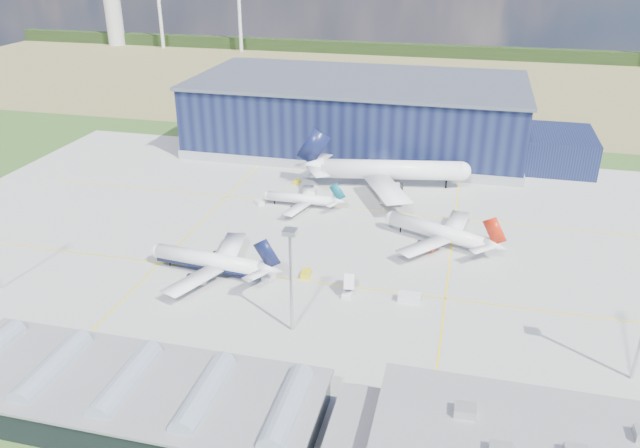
{
  "coord_description": "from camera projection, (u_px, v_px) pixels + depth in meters",
  "views": [
    {
      "loc": [
        41.36,
        -133.07,
        74.01
      ],
      "look_at": [
        6.61,
        7.85,
        6.75
      ],
      "focal_mm": 35.0,
      "sensor_mm": 36.0,
      "label": 1
    }
  ],
  "objects": [
    {
      "name": "farmland",
      "position": [
        399.0,
        80.0,
        351.13
      ],
      "size": [
        600.0,
        220.0,
        0.01
      ],
      "primitive_type": "cube",
      "color": "#92854E",
      "rests_on": "ground"
    },
    {
      "name": "airstair",
      "position": [
        349.0,
        285.0,
        141.64
      ],
      "size": [
        3.02,
        5.85,
        3.58
      ],
      "primitive_type": "cube",
      "rotation": [
        0.0,
        0.0,
        0.14
      ],
      "color": "silver",
      "rests_on": "ground"
    },
    {
      "name": "light_mast_center",
      "position": [
        291.0,
        264.0,
        122.24
      ],
      "size": [
        2.6,
        2.6,
        23.0
      ],
      "color": "#B9BBC1",
      "rests_on": "ground"
    },
    {
      "name": "gse_cart_a",
      "position": [
        269.0,
        278.0,
        147.02
      ],
      "size": [
        2.72,
        3.54,
        1.37
      ],
      "primitive_type": "cube",
      "rotation": [
        0.0,
        0.0,
        -0.21
      ],
      "color": "silver",
      "rests_on": "ground"
    },
    {
      "name": "gse_cart_b",
      "position": [
        259.0,
        203.0,
        188.39
      ],
      "size": [
        3.65,
        3.59,
        1.33
      ],
      "primitive_type": "cube",
      "rotation": [
        0.0,
        0.0,
        0.83
      ],
      "color": "silver",
      "rests_on": "ground"
    },
    {
      "name": "car_b",
      "position": [
        605.0,
        427.0,
        102.44
      ],
      "size": [
        4.03,
        1.65,
        1.3
      ],
      "primitive_type": "imported",
      "rotation": [
        0.0,
        0.0,
        1.5
      ],
      "color": "#99999E",
      "rests_on": "ground"
    },
    {
      "name": "gse_van_a",
      "position": [
        409.0,
        298.0,
        138.2
      ],
      "size": [
        4.93,
        2.23,
        2.14
      ],
      "primitive_type": "cube",
      "rotation": [
        0.0,
        0.0,
        1.55
      ],
      "color": "silver",
      "rests_on": "ground"
    },
    {
      "name": "hangar",
      "position": [
        365.0,
        117.0,
        235.35
      ],
      "size": [
        145.0,
        62.0,
        26.1
      ],
      "color": "#0F1434",
      "rests_on": "ground"
    },
    {
      "name": "airliner_widebody",
      "position": [
        392.0,
        160.0,
        197.87
      ],
      "size": [
        65.99,
        65.0,
        18.57
      ],
      "primitive_type": null,
      "rotation": [
        0.0,
        0.0,
        0.18
      ],
      "color": "white",
      "rests_on": "ground"
    },
    {
      "name": "car_a",
      "position": [
        260.0,
        382.0,
        112.78
      ],
      "size": [
        3.93,
        1.65,
        1.33
      ],
      "primitive_type": "imported",
      "rotation": [
        0.0,
        0.0,
        1.59
      ],
      "color": "#99999E",
      "rests_on": "ground"
    },
    {
      "name": "apron",
      "position": [
        298.0,
        241.0,
        166.13
      ],
      "size": [
        220.0,
        160.0,
        0.08
      ],
      "color": "#969792",
      "rests_on": "ground"
    },
    {
      "name": "airliner_navy",
      "position": [
        208.0,
        252.0,
        147.79
      ],
      "size": [
        38.79,
        38.11,
        11.49
      ],
      "primitive_type": null,
      "rotation": [
        0.0,
        0.0,
        3.03
      ],
      "color": "white",
      "rests_on": "ground"
    },
    {
      "name": "ground",
      "position": [
        287.0,
        258.0,
        157.33
      ],
      "size": [
        600.0,
        600.0,
        0.0
      ],
      "primitive_type": "plane",
      "color": "#294E1D",
      "rests_on": "ground"
    },
    {
      "name": "treeline",
      "position": [
        414.0,
        50.0,
        419.93
      ],
      "size": [
        600.0,
        8.0,
        8.0
      ],
      "primitive_type": "cube",
      "color": "black",
      "rests_on": "ground"
    },
    {
      "name": "airliner_regional",
      "position": [
        300.0,
        194.0,
        185.26
      ],
      "size": [
        26.13,
        25.57,
        8.47
      ],
      "primitive_type": null,
      "rotation": [
        0.0,
        0.0,
        3.14
      ],
      "color": "white",
      "rests_on": "ground"
    },
    {
      "name": "gse_tug_c",
      "position": [
        297.0,
        182.0,
        204.28
      ],
      "size": [
        2.05,
        3.04,
        1.27
      ],
      "primitive_type": "cube",
      "rotation": [
        0.0,
        0.0,
        -0.08
      ],
      "color": "#D3C612",
      "rests_on": "ground"
    },
    {
      "name": "gse_tug_a",
      "position": [
        306.0,
        274.0,
        148.75
      ],
      "size": [
        2.23,
        3.48,
        1.41
      ],
      "primitive_type": "cube",
      "rotation": [
        0.0,
        0.0,
        0.05
      ],
      "color": "#D3C612",
      "rests_on": "ground"
    },
    {
      "name": "glass_concourse",
      "position": [
        147.0,
        398.0,
        104.32
      ],
      "size": [
        78.0,
        23.0,
        8.6
      ],
      "color": "black",
      "rests_on": "ground"
    },
    {
      "name": "airliner_red",
      "position": [
        438.0,
        224.0,
        162.5
      ],
      "size": [
        45.76,
        45.36,
        11.41
      ],
      "primitive_type": null,
      "rotation": [
        0.0,
        0.0,
        2.73
      ],
      "color": "white",
      "rests_on": "ground"
    }
  ]
}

